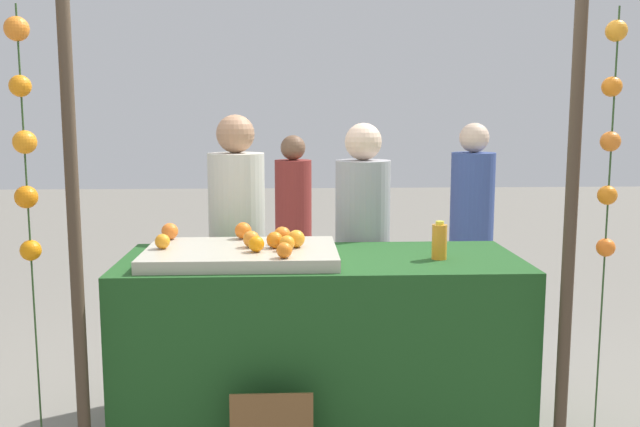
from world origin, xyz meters
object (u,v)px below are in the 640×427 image
juice_bottle (439,241)px  vendor_left (238,264)px  orange_1 (284,250)px  stall_counter (321,347)px  vendor_right (362,268)px  orange_0 (243,231)px

juice_bottle → vendor_left: size_ratio=0.12×
orange_1 → juice_bottle: 0.80m
stall_counter → vendor_left: (-0.47, 0.64, 0.30)m
vendor_right → orange_1: bearing=-116.9°
stall_counter → juice_bottle: bearing=-6.7°
juice_bottle → vendor_left: vendor_left is taller
orange_0 → vendor_left: size_ratio=0.05×
orange_1 → vendor_right: (0.45, 0.89, -0.29)m
orange_0 → vendor_left: (-0.06, 0.43, -0.27)m
orange_1 → vendor_left: vendor_left is taller
vendor_left → orange_0: bearing=-81.5°
vendor_left → vendor_right: (0.74, -0.04, -0.02)m
stall_counter → vendor_right: 0.71m
stall_counter → orange_0: orange_0 is taller
vendor_right → orange_0: bearing=-149.6°
juice_bottle → vendor_left: (-1.05, 0.70, -0.26)m
vendor_left → juice_bottle: bearing=-34.0°
orange_0 → juice_bottle: juice_bottle is taller
stall_counter → vendor_right: size_ratio=1.25×
vendor_right → stall_counter: bearing=-114.4°
stall_counter → orange_1: bearing=-121.7°
juice_bottle → vendor_left: bearing=146.0°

